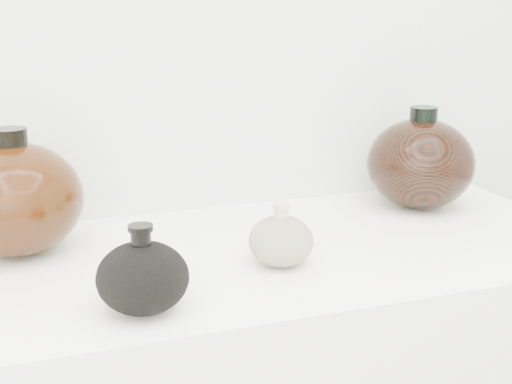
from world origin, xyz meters
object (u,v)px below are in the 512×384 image
object	(u,v)px
right_round_pot	(420,163)
black_gourd_vase	(143,277)
cream_gourd_vase	(281,240)
left_round_pot	(15,199)

from	to	relation	value
right_round_pot	black_gourd_vase	bearing A→B (deg)	-154.24
cream_gourd_vase	left_round_pot	size ratio (longest dim) A/B	0.47
cream_gourd_vase	right_round_pot	bearing A→B (deg)	28.01
left_round_pot	right_round_pot	bearing A→B (deg)	0.36
right_round_pot	cream_gourd_vase	bearing A→B (deg)	-151.99
left_round_pot	right_round_pot	size ratio (longest dim) A/B	0.85
cream_gourd_vase	right_round_pot	distance (m)	0.41
black_gourd_vase	left_round_pot	world-z (taller)	left_round_pot
black_gourd_vase	left_round_pot	size ratio (longest dim) A/B	0.68
black_gourd_vase	left_round_pot	xyz separation A→B (m)	(-0.14, 0.28, 0.04)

